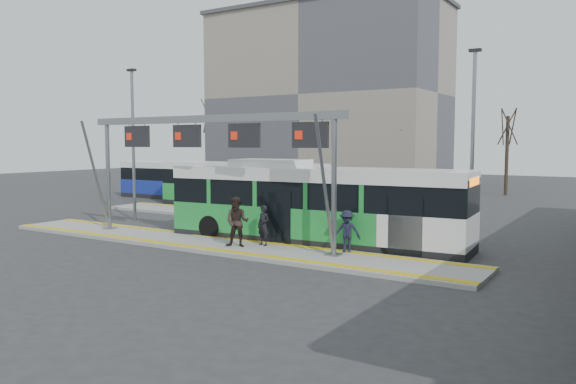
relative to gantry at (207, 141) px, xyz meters
name	(u,v)px	position (x,y,z in m)	size (l,w,h in m)	color
ground	(211,246)	(0.35, -0.25, -4.30)	(120.00, 120.00, 0.00)	#2D2D30
platform_main	(211,244)	(0.35, -0.25, -4.22)	(22.00, 3.00, 0.15)	gray
platform_second	(248,216)	(-3.65, 7.75, -4.22)	(20.00, 3.00, 0.15)	gray
tactile_main	(211,242)	(0.35, -0.25, -4.14)	(22.00, 2.65, 0.02)	gold
tactile_second	(260,212)	(-3.65, 8.90, -4.14)	(20.00, 0.35, 0.02)	gold
gantry	(207,141)	(0.00, 0.00, 0.00)	(13.00, 1.68, 5.20)	slate
apartment_block	(327,96)	(-13.65, 35.75, 4.91)	(24.50, 12.50, 18.40)	gray
hero_bus	(314,206)	(3.67, 2.44, -2.70)	(12.90, 3.58, 3.50)	black
bg_bus_green	(242,185)	(-6.83, 11.43, -2.85)	(11.76, 2.55, 2.94)	black
bg_bus_blue	(181,181)	(-14.21, 13.60, -2.94)	(10.58, 2.35, 2.76)	black
passenger_a	(263,225)	(2.56, 0.33, -3.35)	(0.58, 0.38, 1.60)	black
passenger_b	(237,222)	(1.87, -0.47, -3.17)	(0.95, 0.74, 1.96)	black
passenger_c	(347,231)	(6.01, 0.79, -3.36)	(1.02, 0.58, 1.57)	black
tree_left	(406,111)	(-2.88, 30.69, 2.80)	(1.40, 1.40, 9.36)	#382B21
tree_mid	(508,127)	(5.93, 29.92, 1.18)	(1.40, 1.40, 7.22)	#382B21
tree_far	(210,117)	(-25.51, 30.43, 2.81)	(1.40, 1.40, 9.38)	#382B21
lamp_west	(133,141)	(-7.95, 3.28, 0.00)	(0.50, 0.25, 8.12)	slate
lamp_east	(473,141)	(9.06, 6.49, 0.00)	(0.50, 0.25, 8.12)	slate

